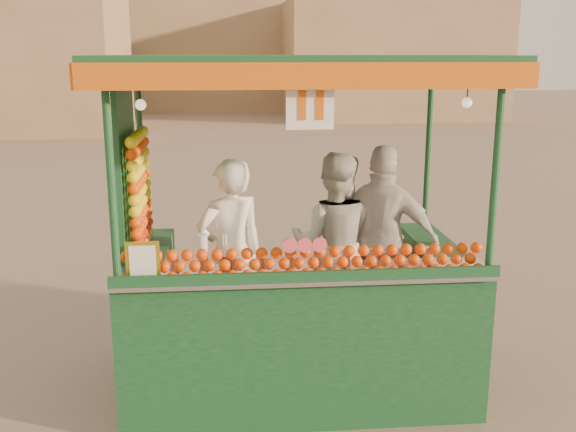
{
  "coord_description": "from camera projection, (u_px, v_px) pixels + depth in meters",
  "views": [
    {
      "loc": [
        -0.14,
        -5.37,
        2.76
      ],
      "look_at": [
        0.34,
        -0.16,
        1.47
      ],
      "focal_mm": 41.32,
      "sensor_mm": 36.0,
      "label": 1
    }
  ],
  "objects": [
    {
      "name": "vendor_right",
      "position": [
        383.0,
        240.0,
        5.82
      ],
      "size": [
        1.07,
        0.78,
        1.68
      ],
      "rotation": [
        0.0,
        0.0,
        2.71
      ],
      "color": "beige",
      "rests_on": "ground"
    },
    {
      "name": "building_right",
      "position": [
        389.0,
        60.0,
        29.1
      ],
      "size": [
        9.0,
        6.0,
        5.0
      ],
      "primitive_type": "cube",
      "color": "#9D8559",
      "rests_on": "ground"
    },
    {
      "name": "building_center",
      "position": [
        189.0,
        39.0,
        33.87
      ],
      "size": [
        14.0,
        7.0,
        7.0
      ],
      "primitive_type": "cube",
      "color": "#9D8559",
      "rests_on": "ground"
    },
    {
      "name": "juice_cart",
      "position": [
        288.0,
        288.0,
        5.43
      ],
      "size": [
        3.02,
        1.96,
        2.75
      ],
      "color": "#0F3A1B",
      "rests_on": "ground"
    },
    {
      "name": "vendor_middle",
      "position": [
        334.0,
        243.0,
        5.85
      ],
      "size": [
        0.92,
        0.8,
        1.62
      ],
      "rotation": [
        0.0,
        0.0,
        2.88
      ],
      "color": "beige",
      "rests_on": "ground"
    },
    {
      "name": "ground",
      "position": [
        248.0,
        374.0,
        5.87
      ],
      "size": [
        90.0,
        90.0,
        0.0
      ],
      "primitive_type": "plane",
      "color": "#776655",
      "rests_on": "ground"
    },
    {
      "name": "vendor_left",
      "position": [
        231.0,
        254.0,
        5.54
      ],
      "size": [
        0.69,
        0.59,
        1.62
      ],
      "rotation": [
        0.0,
        0.0,
        3.54
      ],
      "color": "white",
      "rests_on": "ground"
    }
  ]
}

